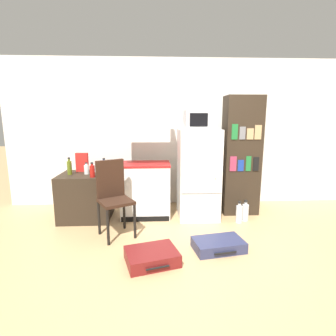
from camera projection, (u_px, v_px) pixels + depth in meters
The scene contains 18 objects.
ground_plane at pixel (189, 257), 3.01m from camera, with size 24.00×24.00×0.00m, color tan.
wall_back at pixel (187, 133), 4.74m from camera, with size 6.40×0.10×2.58m.
side_table at pixel (86, 196), 4.11m from camera, with size 0.76×0.67×0.72m.
kitchen_hutch at pixel (145, 161), 4.12m from camera, with size 0.78×0.55×1.94m.
refrigerator at pixel (198, 174), 4.14m from camera, with size 0.62×0.68×1.40m.
microwave at pixel (199, 120), 3.98m from camera, with size 0.45×0.41×0.28m.
bookshelf at pixel (241, 156), 4.26m from camera, with size 0.58×0.38×1.91m.
bottle_blue_soda at pixel (104, 168), 3.93m from camera, with size 0.07×0.07×0.26m.
bottle_olive_oil at pixel (69, 167), 3.98m from camera, with size 0.07×0.07×0.27m.
bottle_milk_white at pixel (87, 169), 4.02m from camera, with size 0.07×0.07×0.18m.
bottle_ketchup_red at pixel (92, 171), 3.81m from camera, with size 0.08×0.08×0.22m.
bowl at pixel (100, 170), 4.22m from camera, with size 0.17×0.17×0.05m.
cereal_box at pixel (82, 162), 4.21m from camera, with size 0.19×0.07×0.30m.
chair at pixel (113, 192), 3.50m from camera, with size 0.54×0.54×1.02m.
suitcase_large_flat at pixel (152, 257), 2.88m from camera, with size 0.65×0.56×0.14m.
suitcase_small_flat at pixel (218, 245), 3.16m from camera, with size 0.65×0.46×0.13m.
water_bottle_front at pixel (245, 212), 4.04m from camera, with size 0.10×0.10×0.33m.
water_bottle_middle at pixel (239, 214), 3.97m from camera, with size 0.10×0.10×0.33m.
Camera 1 is at (-0.38, -2.74, 1.58)m, focal length 28.00 mm.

